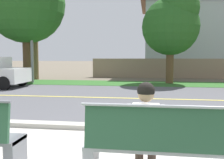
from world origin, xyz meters
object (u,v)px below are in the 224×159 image
at_px(bench_right, 162,146).
at_px(streetlamp, 32,14).
at_px(shade_tree_centre, 173,22).
at_px(seated_person_white, 146,125).

bearing_deg(bench_right, streetlamp, 121.68).
distance_m(bench_right, shade_tree_centre, 12.31).
relative_size(bench_right, seated_person_white, 1.58).
distance_m(bench_right, streetlamp, 13.83).
distance_m(bench_right, seated_person_white, 0.35).
height_order(bench_right, streetlamp, streetlamp).
height_order(seated_person_white, streetlamp, streetlamp).
bearing_deg(streetlamp, seated_person_white, -58.71).
xyz_separation_m(bench_right, streetlamp, (-7.01, 11.36, 3.61)).
distance_m(seated_person_white, shade_tree_centre, 12.12).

